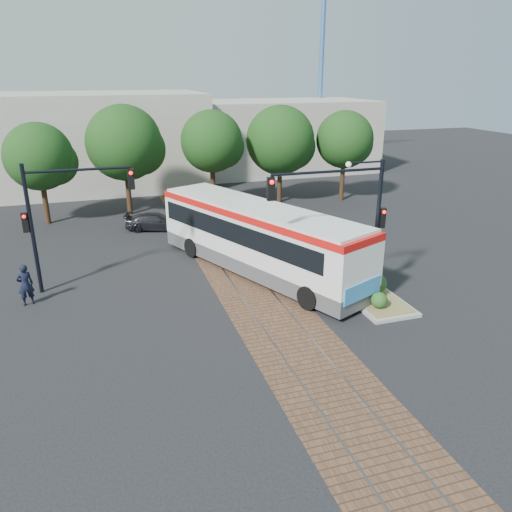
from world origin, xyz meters
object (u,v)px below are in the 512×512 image
Objects in this scene: traffic_island at (367,288)px; parked_car at (156,221)px; signal_pole_main at (353,209)px; signal_pole_left at (56,210)px; officer at (25,285)px; city_bus at (258,236)px.

parked_car is at bearing 121.23° from traffic_island.
signal_pole_main is at bearing 174.64° from traffic_island.
parked_car is at bearing 58.19° from signal_pole_left.
officer reaches higher than traffic_island.
officer is 0.49× the size of parked_car.
city_bus is 2.16× the size of signal_pole_main.
parked_car is at bearing 90.80° from city_bus.
officer is at bearing 165.58° from signal_pole_main.
signal_pole_left reaches higher than officer.
city_bus is 2.16× the size of signal_pole_left.
city_bus is at bearing 132.44° from traffic_island.
signal_pole_main reaches higher than parked_car.
signal_pole_left reaches higher than traffic_island.
officer is 11.73m from parked_car.
signal_pole_main is at bearing -78.66° from city_bus.
city_bus is 6.01m from traffic_island.
traffic_island reaches higher than parked_car.
signal_pole_main is at bearing 147.62° from officer.
signal_pole_left is at bearing -159.70° from officer.
signal_pole_main is 1.00× the size of signal_pole_left.
signal_pole_left is (-9.28, 0.62, 1.93)m from city_bus.
traffic_island is 0.87× the size of signal_pole_left.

